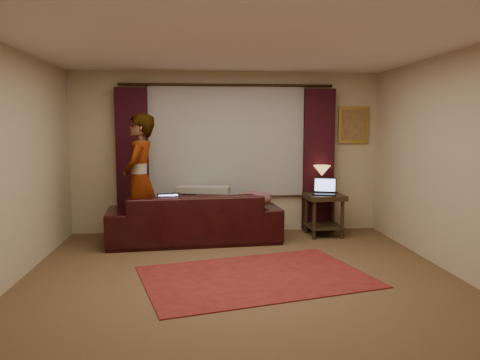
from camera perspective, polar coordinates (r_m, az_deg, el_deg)
name	(u,v)px	position (r m, az deg, el deg)	size (l,w,h in m)	color
floor	(241,280)	(5.42, 0.10, -12.10)	(5.00, 5.00, 0.01)	brown
ceiling	(241,45)	(5.21, 0.10, 16.18)	(5.00, 5.00, 0.02)	silver
wall_back	(227,153)	(7.64, -1.63, 3.34)	(5.00, 0.02, 2.60)	#BCB093
wall_front	(281,202)	(2.69, 5.03, -2.64)	(5.00, 0.02, 2.60)	#BCB093
wall_left	(5,167)	(5.52, -26.73, 1.40)	(0.02, 5.00, 2.60)	#BCB093
wall_right	(457,164)	(5.93, 24.93, 1.80)	(0.02, 5.00, 2.60)	#BCB093
sheer_curtain	(227,141)	(7.57, -1.61, 4.82)	(2.50, 0.05, 1.80)	#9B9CA3
drape_left	(133,161)	(7.59, -12.96, 2.25)	(0.50, 0.14, 2.30)	black
drape_right	(318,160)	(7.78, 9.53, 2.42)	(0.50, 0.14, 2.30)	black
curtain_rod	(227,85)	(7.55, -1.61, 11.50)	(0.04, 0.04, 3.40)	black
picture_frame	(353,125)	(8.01, 13.64, 6.53)	(0.50, 0.04, 0.60)	#B68D3E
sofa	(194,208)	(7.07, -5.60, -3.37)	(2.54, 1.10, 1.03)	black
throw_blanket	(204,172)	(7.28, -4.47, 0.99)	(0.80, 0.32, 0.09)	gray
clothing_pile	(253,199)	(7.07, 1.60, -2.38)	(0.56, 0.43, 0.24)	brown
laptop_sofa	(171,203)	(6.81, -8.47, -2.78)	(0.33, 0.36, 0.24)	black
area_rug	(256,277)	(5.50, 1.94, -11.70)	(2.52, 1.68, 0.01)	maroon
end_table	(324,215)	(7.53, 10.19, -4.22)	(0.58, 0.58, 0.67)	black
tiffany_lamp	(322,179)	(7.60, 9.93, 0.10)	(0.28, 0.28, 0.44)	olive
laptop_table	(325,187)	(7.39, 10.27, -0.79)	(0.36, 0.39, 0.26)	black
person	(140,181)	(6.85, -12.12, -0.06)	(0.56, 0.56, 1.91)	gray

